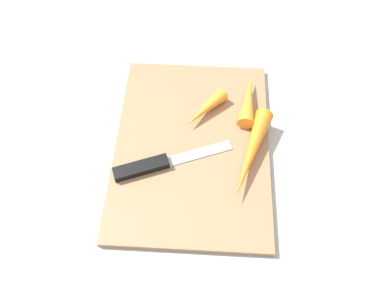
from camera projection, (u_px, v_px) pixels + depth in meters
name	position (u px, v px, depth m)	size (l,w,h in m)	color
ground_plane	(192.00, 148.00, 0.66)	(1.40, 1.40, 0.00)	#ADA8A0
cutting_board	(192.00, 146.00, 0.65)	(0.36, 0.26, 0.01)	#99704C
knife	(149.00, 166.00, 0.62)	(0.09, 0.19, 0.01)	#B7B7BC
carrot_shortest	(205.00, 109.00, 0.67)	(0.03, 0.03, 0.09)	orange
carrot_longest	(251.00, 153.00, 0.62)	(0.03, 0.03, 0.17)	orange
carrot_medium	(248.00, 100.00, 0.68)	(0.03, 0.03, 0.11)	orange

